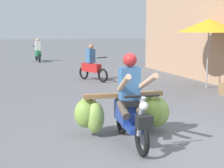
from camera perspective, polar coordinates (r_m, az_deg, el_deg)
ground_plane at (r=5.95m, az=10.64°, el=-10.34°), size 120.00×120.00×0.00m
motorbike_main_loaded at (r=6.25m, az=2.63°, el=-4.34°), size 1.93×1.83×1.58m
motorbike_distant_ahead_left at (r=13.02m, az=-3.43°, el=3.06°), size 0.84×1.49×1.40m
motorbike_distant_ahead_right at (r=20.92m, az=-12.35°, el=5.23°), size 0.50×1.62×1.40m
market_umbrella_near_shop at (r=11.63m, az=15.99°, el=9.42°), size 2.05×2.05×2.30m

